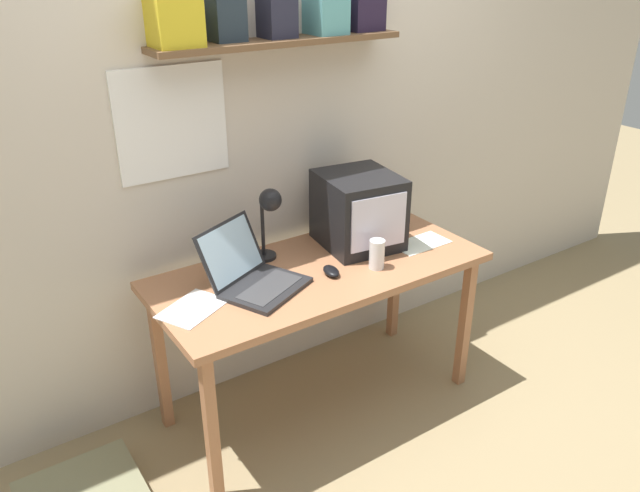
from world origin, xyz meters
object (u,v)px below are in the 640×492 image
(laptop, at_px, (251,272))
(open_notebook, at_px, (421,243))
(computer_mouse, at_px, (331,271))
(juice_glass, at_px, (377,256))
(loose_paper_near_laptop, at_px, (193,308))
(corner_desk, at_px, (320,281))
(desk_lamp, at_px, (269,211))
(crt_monitor, at_px, (358,210))

(laptop, relative_size, open_notebook, 1.65)
(computer_mouse, distance_m, open_notebook, 0.52)
(juice_glass, distance_m, computer_mouse, 0.21)
(loose_paper_near_laptop, bearing_deg, juice_glass, -8.91)
(corner_desk, xyz_separation_m, open_notebook, (0.52, -0.07, 0.07))
(open_notebook, height_order, loose_paper_near_laptop, same)
(corner_desk, distance_m, laptop, 0.35)
(open_notebook, distance_m, loose_paper_near_laptop, 1.12)
(open_notebook, bearing_deg, desk_lamp, 160.37)
(laptop, relative_size, juice_glass, 3.47)
(corner_desk, relative_size, desk_lamp, 4.29)
(juice_glass, height_order, computer_mouse, juice_glass)
(crt_monitor, relative_size, desk_lamp, 1.18)
(laptop, distance_m, computer_mouse, 0.34)
(corner_desk, height_order, loose_paper_near_laptop, loose_paper_near_laptop)
(juice_glass, bearing_deg, laptop, 162.77)
(desk_lamp, relative_size, computer_mouse, 2.96)
(open_notebook, bearing_deg, laptop, 174.04)
(computer_mouse, xyz_separation_m, loose_paper_near_laptop, (-0.60, 0.07, -0.01))
(corner_desk, relative_size, crt_monitor, 3.63)
(laptop, distance_m, desk_lamp, 0.29)
(crt_monitor, relative_size, laptop, 0.89)
(juice_glass, bearing_deg, loose_paper_near_laptop, 171.09)
(corner_desk, xyz_separation_m, computer_mouse, (-0.00, -0.08, 0.09))
(corner_desk, xyz_separation_m, loose_paper_near_laptop, (-0.60, -0.02, 0.07))
(corner_desk, xyz_separation_m, juice_glass, (0.20, -0.14, 0.13))
(desk_lamp, bearing_deg, loose_paper_near_laptop, -168.73)
(crt_monitor, height_order, desk_lamp, desk_lamp)
(laptop, xyz_separation_m, juice_glass, (0.52, -0.16, -0.00))
(desk_lamp, relative_size, juice_glass, 2.61)
(laptop, height_order, desk_lamp, desk_lamp)
(open_notebook, bearing_deg, corner_desk, 172.45)
(crt_monitor, bearing_deg, laptop, -164.66)
(juice_glass, relative_size, computer_mouse, 1.13)
(desk_lamp, height_order, computer_mouse, desk_lamp)
(juice_glass, relative_size, open_notebook, 0.48)
(laptop, xyz_separation_m, desk_lamp, (0.18, 0.15, 0.18))
(crt_monitor, distance_m, laptop, 0.62)
(desk_lamp, xyz_separation_m, open_notebook, (0.67, -0.24, -0.24))
(corner_desk, distance_m, desk_lamp, 0.38)
(crt_monitor, height_order, computer_mouse, crt_monitor)
(desk_lamp, xyz_separation_m, computer_mouse, (0.15, -0.25, -0.22))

